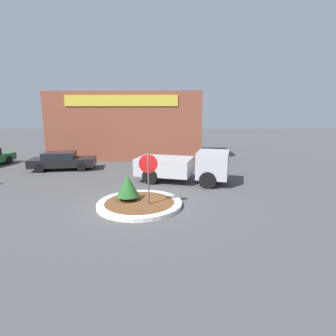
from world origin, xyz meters
The scene contains 7 objects.
ground_plane centered at (0.00, 0.00, 0.00)m, with size 120.00×120.00×0.00m, color #474749.
traffic_island centered at (0.00, 0.00, 0.09)m, with size 3.87×3.87×0.18m.
stop_sign centered at (0.45, -0.30, 1.72)m, with size 0.82×0.07×2.45m.
island_shrub centered at (-0.58, 0.28, 0.87)m, with size 1.07×1.07×1.19m.
utility_truck centered at (2.19, 4.29, 1.01)m, with size 5.86×3.44×1.96m.
storefront_building centered at (-2.96, 13.96, 2.98)m, with size 13.54×6.07×5.96m.
parked_sedan_black centered at (-6.81, 7.58, 0.68)m, with size 4.89×2.68×1.32m.
Camera 1 is at (1.65, -11.32, 4.17)m, focal length 28.00 mm.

